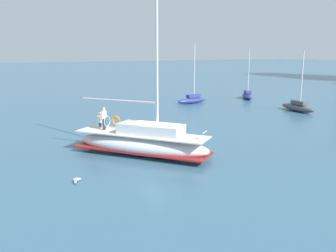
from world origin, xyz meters
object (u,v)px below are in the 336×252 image
object	(u,v)px
moored_cutter_left	(247,95)
moored_cutter_right	(192,99)
main_sailboat	(142,142)
moored_catamaran	(298,107)
mooring_buoy	(134,128)
seagull	(77,179)

from	to	relation	value
moored_cutter_left	moored_cutter_right	xyz separation A→B (m)	(0.54, -9.46, 0.01)
main_sailboat	moored_catamaran	world-z (taller)	main_sailboat
moored_cutter_left	mooring_buoy	distance (m)	25.58
moored_catamaran	moored_cutter_left	size ratio (longest dim) A/B	0.96
moored_catamaran	moored_cutter_right	xyz separation A→B (m)	(-11.07, -7.53, -0.01)
moored_catamaran	moored_cutter_right	distance (m)	13.39
moored_cutter_left	seagull	xyz separation A→B (m)	(23.65, -30.06, -0.39)
moored_cutter_left	moored_cutter_right	bearing A→B (deg)	-86.74
moored_catamaran	mooring_buoy	xyz separation A→B (m)	(0.80, -20.43, -0.39)
moored_cutter_right	mooring_buoy	xyz separation A→B (m)	(11.87, -12.89, -0.38)
seagull	moored_cutter_left	bearing A→B (deg)	128.20
moored_cutter_left	main_sailboat	bearing A→B (deg)	-50.64
moored_cutter_left	seagull	size ratio (longest dim) A/B	7.61
main_sailboat	mooring_buoy	size ratio (longest dim) A/B	15.77
main_sailboat	moored_cutter_right	bearing A→B (deg)	142.19
moored_catamaran	mooring_buoy	size ratio (longest dim) A/B	7.98
moored_cutter_right	seagull	size ratio (longest dim) A/B	8.26
main_sailboat	mooring_buoy	distance (m)	8.42
moored_cutter_left	moored_cutter_right	size ratio (longest dim) A/B	0.92
moored_cutter_left	seagull	distance (m)	38.25
moored_catamaran	moored_cutter_left	distance (m)	11.77
moored_catamaran	seagull	size ratio (longest dim) A/B	7.30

